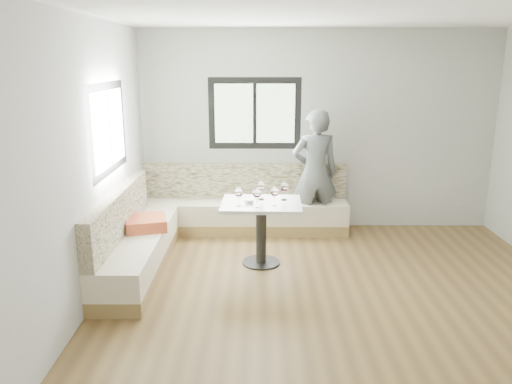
# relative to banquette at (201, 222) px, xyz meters

# --- Properties ---
(room) EXTENTS (5.01, 5.01, 2.81)m
(room) POSITION_rel_banquette_xyz_m (1.51, -1.55, 1.08)
(room) COLOR brown
(room) RESTS_ON ground
(banquette) EXTENTS (2.90, 2.80, 0.95)m
(banquette) POSITION_rel_banquette_xyz_m (0.00, 0.00, 0.00)
(banquette) COLOR olive
(banquette) RESTS_ON ground
(table) EXTENTS (0.95, 0.75, 0.76)m
(table) POSITION_rel_banquette_xyz_m (0.78, -0.57, 0.24)
(table) COLOR black
(table) RESTS_ON ground
(person) EXTENTS (0.68, 0.49, 1.75)m
(person) POSITION_rel_banquette_xyz_m (1.53, 0.56, 0.54)
(person) COLOR #575D5E
(person) RESTS_ON ground
(olive_ramekin) EXTENTS (0.11, 0.11, 0.04)m
(olive_ramekin) POSITION_rel_banquette_xyz_m (0.64, -0.59, 0.45)
(olive_ramekin) COLOR white
(olive_ramekin) RESTS_ON table
(wine_glass_a) EXTENTS (0.10, 0.10, 0.22)m
(wine_glass_a) POSITION_rel_banquette_xyz_m (0.52, -0.71, 0.59)
(wine_glass_a) COLOR white
(wine_glass_a) RESTS_ON table
(wine_glass_b) EXTENTS (0.10, 0.10, 0.22)m
(wine_glass_b) POSITION_rel_banquette_xyz_m (0.73, -0.74, 0.59)
(wine_glass_b) COLOR white
(wine_glass_b) RESTS_ON table
(wine_glass_c) EXTENTS (0.10, 0.10, 0.22)m
(wine_glass_c) POSITION_rel_banquette_xyz_m (0.93, -0.68, 0.59)
(wine_glass_c) COLOR white
(wine_glass_c) RESTS_ON table
(wine_glass_d) EXTENTS (0.10, 0.10, 0.22)m
(wine_glass_d) POSITION_rel_banquette_xyz_m (0.78, -0.45, 0.59)
(wine_glass_d) COLOR white
(wine_glass_d) RESTS_ON table
(wine_glass_e) EXTENTS (0.10, 0.10, 0.22)m
(wine_glass_e) POSITION_rel_banquette_xyz_m (1.05, -0.46, 0.59)
(wine_glass_e) COLOR white
(wine_glass_e) RESTS_ON table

